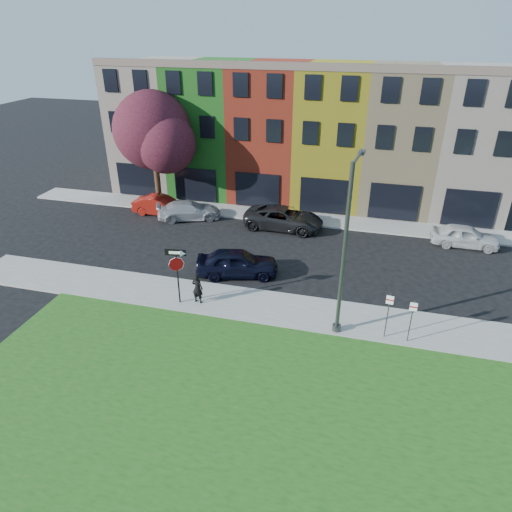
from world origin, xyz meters
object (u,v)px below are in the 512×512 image
(stop_sign, at_px, (177,265))
(street_lamp, at_px, (345,251))
(man, at_px, (197,288))
(sedan_near, at_px, (237,263))

(stop_sign, xyz_separation_m, street_lamp, (8.04, -0.15, 1.88))
(man, distance_m, street_lamp, 7.83)
(stop_sign, height_order, street_lamp, street_lamp)
(man, height_order, street_lamp, street_lamp)
(stop_sign, relative_size, street_lamp, 0.38)
(stop_sign, height_order, sedan_near, stop_sign)
(man, bearing_deg, sedan_near, -99.57)
(stop_sign, xyz_separation_m, sedan_near, (1.99, 3.64, -1.50))
(stop_sign, distance_m, street_lamp, 8.25)
(man, relative_size, street_lamp, 0.20)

